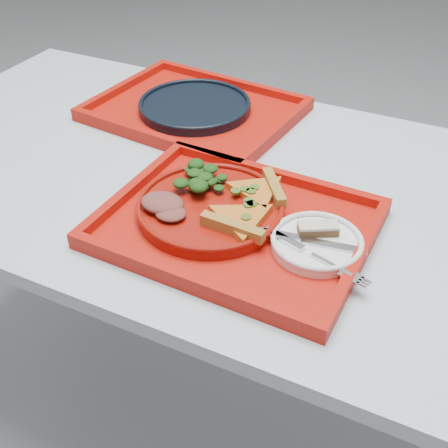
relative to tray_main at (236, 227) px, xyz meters
The scene contains 14 objects.
ground 0.77m from the tray_main, 112.99° to the left, with size 10.00×10.00×0.00m, color gray.
table 0.18m from the tray_main, 112.99° to the left, with size 1.60×0.80×0.75m.
tray_main is the anchor object (origin of this frame).
tray_far 0.45m from the tray_main, 127.46° to the left, with size 0.45×0.35×0.01m, color #AA1208.
dinner_plate 0.06m from the tray_main, 169.70° to the left, with size 0.26×0.26×0.02m, color maroon.
side_plate 0.15m from the tray_main, ahead, with size 0.15×0.15×0.01m, color white.
navy_plate 0.45m from the tray_main, 127.46° to the left, with size 0.26×0.26×0.02m, color black.
pizza_slice_a 0.04m from the tray_main, 37.02° to the right, with size 0.13×0.11×0.02m, color orange, non-canonical shape.
pizza_slice_b 0.08m from the tray_main, 85.74° to the left, with size 0.12×0.11×0.02m, color orange, non-canonical shape.
salad_heap 0.12m from the tray_main, 150.19° to the left, with size 0.09×0.08×0.04m, color black.
meat_portion 0.13m from the tray_main, 163.95° to the right, with size 0.08×0.06×0.02m, color brown.
dessert_bar 0.14m from the tray_main, ahead, with size 0.07×0.06×0.02m.
knife 0.14m from the tray_main, ahead, with size 0.18×0.02×0.01m, color silver.
fork 0.15m from the tray_main, 14.09° to the right, with size 0.18×0.02×0.01m, color silver.
Camera 1 is at (0.38, -0.84, 1.36)m, focal length 45.00 mm.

